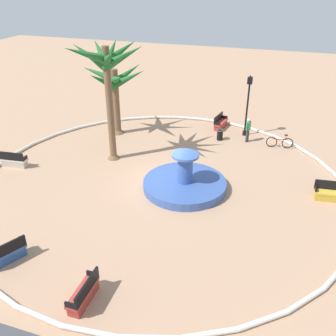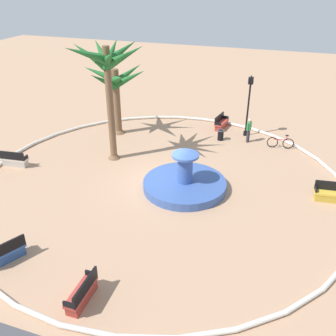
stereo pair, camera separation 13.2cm
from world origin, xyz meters
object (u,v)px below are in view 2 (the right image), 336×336
object	(u,v)px
trash_bin	(221,135)
bicycle_red_frame	(280,143)
bench_southeast	(330,195)
lamppost	(249,101)
bench_southwest	(6,254)
person_cyclist_helmet	(249,129)
bench_west	(15,161)
fountain	(185,184)
bench_north	(221,124)
bench_east	(82,294)
palm_tree_by_curb	(116,85)
palm_tree_near_fountain	(107,67)

from	to	relation	value
trash_bin	bicycle_red_frame	xyz separation A→B (m)	(-3.95, 0.02, -0.00)
bench_southeast	lamppost	distance (m)	9.02
bench_southwest	bicycle_red_frame	size ratio (longest dim) A/B	0.97
lamppost	person_cyclist_helmet	xyz separation A→B (m)	(-0.31, 1.08, -1.56)
bench_west	fountain	bearing A→B (deg)	-175.91
trash_bin	bench_west	bearing A→B (deg)	35.15
bench_north	trash_bin	world-z (taller)	bench_north
lamppost	bench_east	bearing A→B (deg)	78.82
bench_west	bench_southwest	distance (m)	8.54
person_cyclist_helmet	trash_bin	bearing A→B (deg)	8.82
bench_southeast	person_cyclist_helmet	world-z (taller)	person_cyclist_helmet
bench_southwest	bicycle_red_frame	world-z (taller)	bench_southwest
bench_southeast	bicycle_red_frame	world-z (taller)	bench_southeast
bench_north	lamppost	size ratio (longest dim) A/B	0.39
trash_bin	bench_north	bearing A→B (deg)	-79.72
palm_tree_by_curb	bench_east	size ratio (longest dim) A/B	2.99
bench_west	trash_bin	xyz separation A→B (m)	(-10.82, -7.62, 0.04)
bench_east	bench_southeast	distance (m)	12.94
palm_tree_by_curb	trash_bin	bearing A→B (deg)	-171.35
palm_tree_by_curb	bicycle_red_frame	size ratio (longest dim) A/B	2.80
bench_southeast	bench_southwest	xyz separation A→B (m)	(12.52, 8.85, 0.00)
person_cyclist_helmet	bench_north	bearing A→B (deg)	-39.79
bench_east	bench_southwest	size ratio (longest dim) A/B	0.97
palm_tree_by_curb	bench_southeast	xyz separation A→B (m)	(-13.88, 4.56, -3.12)
palm_tree_by_curb	bench_north	xyz separation A→B (m)	(-6.74, -3.19, -3.12)
fountain	trash_bin	distance (m)	6.91
bench_east	bench_southwest	bearing A→B (deg)	-12.18
bench_southeast	lamppost	xyz separation A→B (m)	(5.26, -7.01, 2.15)
bench_east	bench_north	size ratio (longest dim) A/B	0.97
palm_tree_near_fountain	bench_west	xyz separation A→B (m)	(5.15, 2.80, -5.29)
fountain	bench_west	distance (m)	10.31
palm_tree_by_curb	person_cyclist_helmet	distance (m)	9.39
fountain	palm_tree_near_fountain	bearing A→B (deg)	-21.92
palm_tree_by_curb	bench_southeast	world-z (taller)	palm_tree_by_curb
fountain	bench_north	bearing A→B (deg)	-90.97
bench_west	palm_tree_by_curb	bearing A→B (deg)	-119.49
lamppost	bicycle_red_frame	world-z (taller)	lamppost
bench_north	bench_southeast	world-z (taller)	same
bench_east	bench_southeast	xyz separation A→B (m)	(-8.56, -9.70, 0.00)
bench_southwest	bicycle_red_frame	xyz separation A→B (m)	(-9.71, -14.47, 0.04)
palm_tree_by_curb	lamppost	size ratio (longest dim) A/B	1.13
fountain	palm_tree_near_fountain	xyz separation A→B (m)	(5.14, -2.07, 5.33)
bench_southeast	trash_bin	bearing A→B (deg)	-39.90
palm_tree_near_fountain	bench_southeast	size ratio (longest dim) A/B	4.26
palm_tree_near_fountain	palm_tree_by_curb	xyz separation A→B (m)	(1.45, -3.73, -2.17)
bench_southeast	person_cyclist_helmet	xyz separation A→B (m)	(4.94, -5.93, 0.59)
fountain	palm_tree_by_curb	bearing A→B (deg)	-41.34
lamppost	person_cyclist_helmet	bearing A→B (deg)	106.19
lamppost	bench_southwest	bearing A→B (deg)	65.39
palm_tree_near_fountain	bench_west	world-z (taller)	palm_tree_near_fountain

